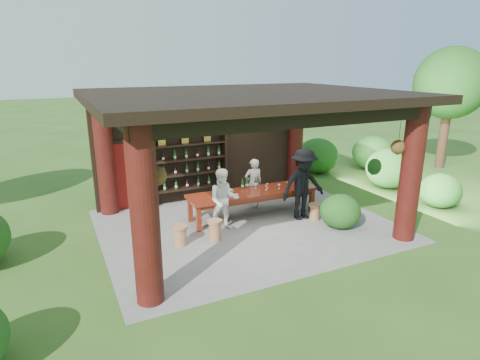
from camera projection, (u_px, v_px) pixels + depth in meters
name	position (u px, v px, depth m)	size (l,w,h in m)	color
ground	(246.00, 225.00, 10.72)	(90.00, 90.00, 0.00)	#2D5119
pavilion	(239.00, 144.00, 10.48)	(7.50, 6.00, 3.60)	slate
wine_shelf	(187.00, 167.00, 12.18)	(2.53, 0.39, 2.23)	black
tasting_table	(253.00, 195.00, 11.15)	(3.69, 1.04, 0.75)	#4E140B
stool_near_left	(215.00, 229.00, 9.78)	(0.38, 0.38, 0.50)	#9C623E
stool_near_right	(315.00, 211.00, 11.02)	(0.35, 0.35, 0.46)	#9C623E
stool_far_left	(180.00, 235.00, 9.48)	(0.37, 0.37, 0.49)	#9C623E
host	(253.00, 184.00, 11.78)	(0.55, 0.36, 1.50)	beige
guest_woman	(224.00, 200.00, 10.22)	(0.79, 0.62, 1.62)	white
guest_man	(303.00, 184.00, 10.89)	(1.28, 0.74, 1.98)	black
table_bottles	(248.00, 182.00, 11.37)	(0.47, 0.18, 0.31)	#194C1E
table_glasses	(271.00, 186.00, 11.35)	(0.97, 0.40, 0.15)	silver
napkin_basket	(228.00, 192.00, 10.79)	(0.26, 0.18, 0.14)	#BF6672
shrubs	(299.00, 185.00, 12.40)	(14.98, 8.16, 1.36)	#194C14
trees	(343.00, 90.00, 12.07)	(22.25, 9.65, 4.80)	#3F2819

